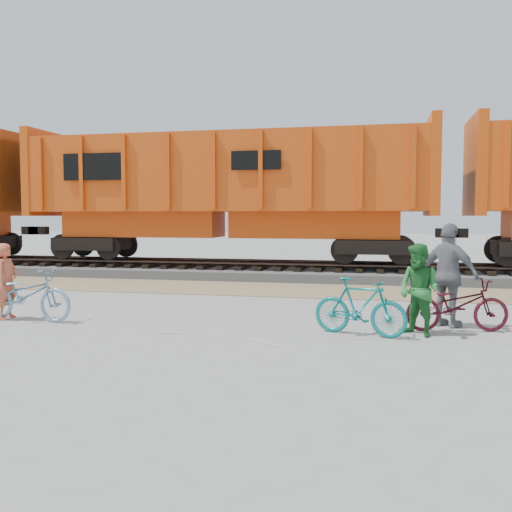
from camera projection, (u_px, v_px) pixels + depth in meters
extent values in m
plane|color=#9E9E99|center=(237.00, 327.00, 10.69)|extent=(120.00, 120.00, 0.00)
cube|color=#9B8260|center=(286.00, 290.00, 16.04)|extent=(120.00, 3.00, 0.02)
cube|color=slate|center=(302.00, 273.00, 19.44)|extent=(120.00, 4.00, 0.30)
cube|color=black|center=(126.00, 263.00, 20.82)|extent=(0.22, 2.60, 0.12)
cube|color=black|center=(303.00, 267.00, 19.43)|extent=(0.22, 2.60, 0.12)
cube|color=black|center=(506.00, 271.00, 18.03)|extent=(0.22, 2.60, 0.12)
cylinder|color=#382821|center=(300.00, 265.00, 18.72)|extent=(120.00, 0.12, 0.12)
cylinder|color=#382821|center=(305.00, 262.00, 20.12)|extent=(120.00, 0.12, 0.12)
cube|color=#CD450C|center=(18.00, 175.00, 21.53)|extent=(0.30, 3.06, 3.10)
cube|color=black|center=(227.00, 249.00, 19.96)|extent=(11.20, 2.20, 0.80)
cube|color=#D54B0F|center=(227.00, 224.00, 19.90)|extent=(11.76, 1.65, 0.90)
cube|color=#D54B0F|center=(226.00, 174.00, 19.78)|extent=(14.00, 3.00, 2.60)
cube|color=#CD450C|center=(49.00, 174.00, 21.25)|extent=(0.30, 3.06, 3.10)
cube|color=#CD450C|center=(432.00, 168.00, 18.30)|extent=(0.30, 3.06, 3.10)
cube|color=black|center=(93.00, 167.00, 19.13)|extent=(2.20, 0.04, 0.90)
cube|color=#CD450C|center=(475.00, 167.00, 18.02)|extent=(0.30, 3.06, 3.10)
imported|color=#71A5C4|center=(26.00, 294.00, 11.30)|extent=(2.04, 0.80, 1.05)
imported|color=#0E7373|center=(360.00, 307.00, 9.91)|extent=(1.74, 0.95, 1.01)
imported|color=#45101A|center=(457.00, 305.00, 10.26)|extent=(1.92, 0.96, 0.96)
imported|color=#CB5A3A|center=(7.00, 281.00, 11.49)|extent=(0.39, 0.58, 1.53)
imported|color=#257330|center=(419.00, 290.00, 9.87)|extent=(0.99, 0.97, 1.61)
imported|color=slate|center=(449.00, 275.00, 10.64)|extent=(1.21, 1.06, 1.96)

